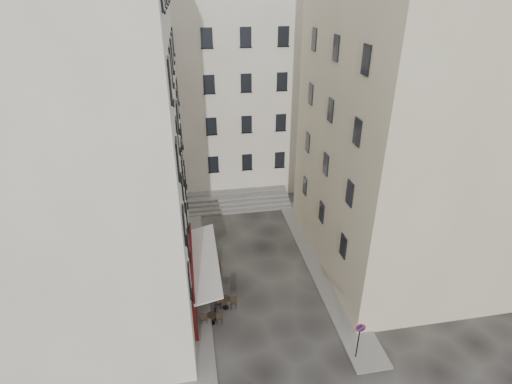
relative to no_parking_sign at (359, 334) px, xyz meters
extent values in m
plane|color=black|center=(-3.84, 5.01, -1.76)|extent=(90.00, 90.00, 0.00)
cube|color=slate|center=(-8.34, 9.01, -1.70)|extent=(2.00, 22.00, 0.12)
cube|color=slate|center=(0.66, 8.01, -1.70)|extent=(2.00, 18.00, 0.12)
cube|color=beige|center=(-14.34, 8.01, 8.24)|extent=(12.00, 16.00, 20.00)
cube|color=tan|center=(6.66, 8.51, 7.24)|extent=(12.00, 14.00, 18.00)
cube|color=beige|center=(-4.84, 24.01, 7.24)|extent=(18.00, 10.00, 18.00)
cube|color=#4C0A10|center=(-8.26, 6.01, -0.01)|extent=(0.25, 7.00, 3.50)
cube|color=black|center=(-8.22, 6.01, -0.36)|extent=(0.06, 3.85, 2.00)
cube|color=silver|center=(-7.44, 6.01, 1.19)|extent=(1.58, 7.30, 0.41)
cube|color=#615F5C|center=(-3.84, 16.91, -1.66)|extent=(9.00, 1.80, 0.20)
cube|color=#615F5C|center=(-3.84, 17.36, -1.46)|extent=(9.00, 1.80, 0.20)
cube|color=#615F5C|center=(-3.84, 17.81, -1.26)|extent=(9.00, 1.80, 0.20)
cube|color=#615F5C|center=(-3.84, 18.26, -1.06)|extent=(9.00, 1.80, 0.20)
cylinder|color=black|center=(-7.09, 4.01, -1.31)|extent=(0.10, 0.10, 0.90)
sphere|color=black|center=(-7.09, 4.01, -0.84)|extent=(0.12, 0.12, 0.12)
cylinder|color=black|center=(-7.09, 7.51, -1.31)|extent=(0.10, 0.10, 0.90)
sphere|color=black|center=(-7.09, 7.51, -0.84)|extent=(0.12, 0.12, 0.12)
cylinder|color=black|center=(-7.09, 11.01, -1.31)|extent=(0.10, 0.10, 0.90)
sphere|color=black|center=(-7.09, 11.01, -0.84)|extent=(0.12, 0.12, 0.12)
cylinder|color=black|center=(0.00, 0.01, -0.54)|extent=(0.06, 0.06, 2.44)
cylinder|color=#B4290C|center=(0.00, 0.00, 0.44)|extent=(0.56, 0.09, 0.57)
cylinder|color=navy|center=(0.00, -0.02, 0.44)|extent=(0.41, 0.08, 0.41)
cube|color=#B4290C|center=(0.00, -0.05, 0.44)|extent=(0.33, 0.06, 0.33)
cylinder|color=black|center=(-7.31, 3.75, -1.69)|extent=(0.34, 0.34, 0.02)
cylinder|color=black|center=(-7.31, 3.75, -1.38)|extent=(0.05, 0.05, 0.67)
cylinder|color=black|center=(-7.31, 3.75, -1.07)|extent=(0.57, 0.57, 0.04)
cube|color=black|center=(-6.88, 3.75, -1.33)|extent=(0.36, 0.36, 0.86)
cube|color=black|center=(-7.74, 3.84, -1.33)|extent=(0.36, 0.36, 0.86)
cylinder|color=black|center=(-6.39, 4.86, -1.69)|extent=(0.38, 0.38, 0.02)
cylinder|color=black|center=(-6.39, 4.86, -1.34)|extent=(0.05, 0.05, 0.74)
cylinder|color=black|center=(-6.39, 4.86, -1.00)|extent=(0.64, 0.64, 0.04)
cube|color=black|center=(-5.92, 4.86, -1.28)|extent=(0.40, 0.40, 0.95)
cube|color=black|center=(-6.87, 4.96, -1.28)|extent=(0.40, 0.40, 0.95)
cylinder|color=black|center=(-7.17, 6.25, -1.69)|extent=(0.35, 0.35, 0.02)
cylinder|color=black|center=(-7.17, 6.25, -1.37)|extent=(0.05, 0.05, 0.68)
cylinder|color=black|center=(-7.17, 6.25, -1.06)|extent=(0.58, 0.58, 0.04)
cube|color=black|center=(-6.73, 6.25, -1.33)|extent=(0.37, 0.37, 0.87)
cube|color=black|center=(-7.60, 6.34, -1.33)|extent=(0.37, 0.37, 0.87)
cylinder|color=black|center=(-7.00, 8.41, -1.69)|extent=(0.38, 0.38, 0.02)
cylinder|color=black|center=(-7.00, 8.41, -1.34)|extent=(0.05, 0.05, 0.73)
cylinder|color=black|center=(-7.00, 8.41, -1.01)|extent=(0.63, 0.63, 0.04)
cube|color=black|center=(-6.53, 8.41, -1.29)|extent=(0.40, 0.40, 0.94)
cube|color=black|center=(-7.47, 8.51, -1.29)|extent=(0.40, 0.40, 0.94)
cylinder|color=black|center=(-7.44, 9.09, -1.69)|extent=(0.36, 0.36, 0.02)
cylinder|color=black|center=(-7.44, 9.09, -1.36)|extent=(0.05, 0.05, 0.70)
cylinder|color=black|center=(-7.44, 9.09, -1.04)|extent=(0.60, 0.60, 0.04)
cube|color=black|center=(-6.98, 9.09, -1.31)|extent=(0.38, 0.38, 0.90)
cube|color=black|center=(-7.89, 9.19, -1.31)|extent=(0.38, 0.38, 0.90)
imported|color=black|center=(-7.04, 6.71, -0.81)|extent=(0.83, 0.76, 1.90)
camera|label=1|loc=(-7.75, -13.55, 15.85)|focal=28.00mm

